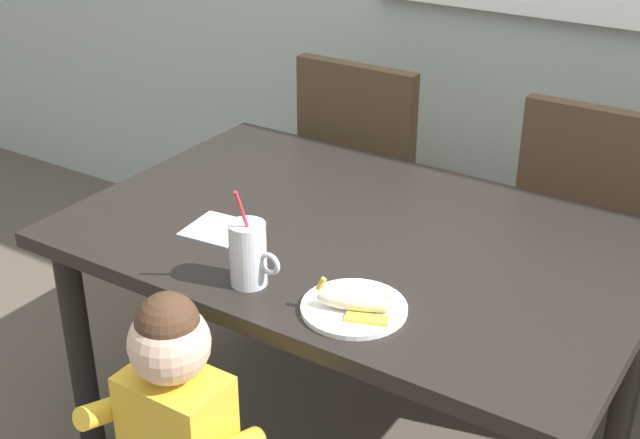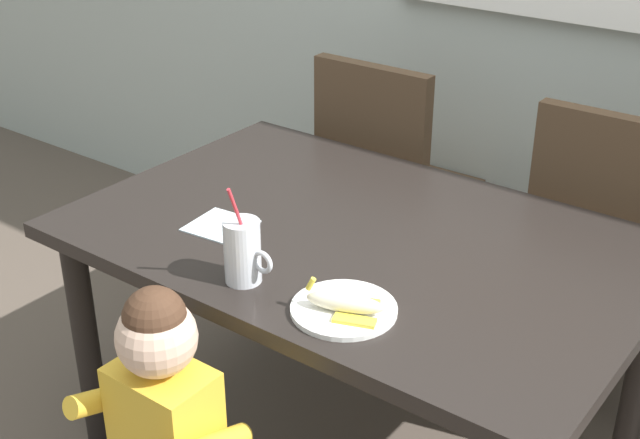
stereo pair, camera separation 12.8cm
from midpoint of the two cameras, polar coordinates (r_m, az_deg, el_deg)
name	(u,v)px [view 1 (the left image)]	position (r m, az deg, el deg)	size (l,w,h in m)	color
dining_table	(356,263)	(2.19, 0.78, -2.94)	(1.44, 0.95, 0.72)	black
dining_chair_left	(371,175)	(2.92, 2.20, 2.98)	(0.44, 0.45, 0.96)	#4C3826
dining_chair_right	(594,230)	(2.66, 16.58, -0.71)	(0.44, 0.45, 0.96)	#4C3826
toddler_standing	(176,422)	(1.88, -11.57, -13.16)	(0.33, 0.24, 0.84)	#3F4760
milk_cup	(249,257)	(1.90, -6.72, -2.57)	(0.13, 0.09, 0.25)	silver
snack_plate	(354,308)	(1.83, 0.28, -5.99)	(0.23, 0.23, 0.01)	white
peeled_banana	(357,302)	(1.80, 0.44, -5.60)	(0.18, 0.13, 0.07)	#F4EAC6
paper_napkin	(218,229)	(2.18, -8.53, -0.65)	(0.15, 0.15, 0.00)	silver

